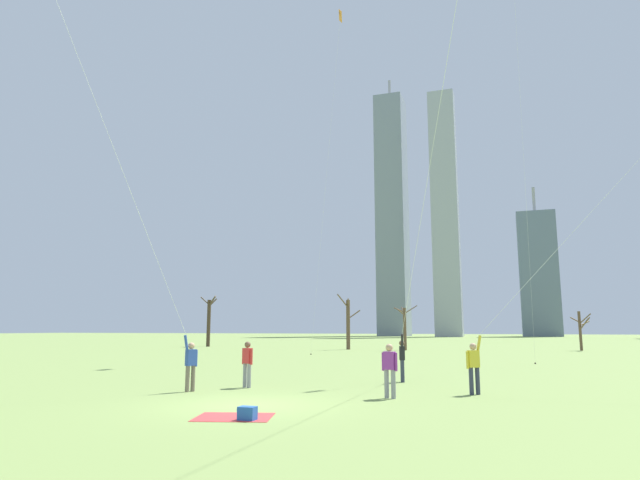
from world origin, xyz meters
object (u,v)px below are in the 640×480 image
Objects in this scene: bystander_far_off_by_trees at (247,362)px; bystander_strolling_midfield at (390,368)px; bare_tree_rightmost at (405,326)px; kite_flyer_foreground_right_purple at (132,207)px; picnic_spot at (241,415)px; distant_kite_low_near_trees_orange at (337,50)px; kite_flyer_midfield_center_white at (553,271)px; bare_tree_leftmost at (348,323)px; bare_tree_far_right_edge at (581,328)px; kite_flyer_foreground_left_yellow at (416,271)px; distant_kite_drifting_left_pink at (515,2)px; bare_tree_right_of_center at (209,321)px.

bystander_strolling_midfield is (5.47, -1.33, 0.00)m from bystander_far_off_by_trees.
bare_tree_rightmost is at bearing 91.21° from bystander_far_off_by_trees.
picnic_spot is at bearing -26.57° from kite_flyer_foreground_right_purple.
kite_flyer_midfield_center_white is at bearing -53.76° from distant_kite_low_near_trees_orange.
kite_flyer_midfield_center_white is 3.05× the size of bare_tree_rightmost.
bystander_far_off_by_trees is at bearing -79.63° from bare_tree_leftmost.
bare_tree_far_right_edge is at bearing 67.44° from kite_flyer_foreground_right_purple.
kite_flyer_foreground_left_yellow is 1.27× the size of kite_flyer_midfield_center_white.
bystander_strolling_midfield is 0.29× the size of bare_tree_leftmost.
kite_flyer_midfield_center_white is 3.55× the size of bare_tree_far_right_edge.
kite_flyer_midfield_center_white is at bearing -71.42° from bare_tree_rightmost.
distant_kite_low_near_trees_orange is (0.05, 23.28, 17.47)m from kite_flyer_foreground_right_purple.
distant_kite_drifting_left_pink is 28.95m from picnic_spot.
picnic_spot is at bearing -77.22° from bare_tree_leftmost.
bare_tree_rightmost reaches higher than bystander_far_off_by_trees.
kite_flyer_foreground_right_purple is 9.91m from bystander_strolling_midfield.
bystander_strolling_midfield is (-5.00, -3.32, -3.12)m from kite_flyer_midfield_center_white.
bare_tree_leftmost is at bearing 95.55° from kite_flyer_foreground_right_purple.
bystander_strolling_midfield is 0.28× the size of bare_tree_right_of_center.
distant_kite_low_near_trees_orange reaches higher than kite_flyer_foreground_right_purple.
bare_tree_rightmost is at bearing 82.85° from distant_kite_low_near_trees_orange.
distant_kite_low_near_trees_orange is (-8.58, 18.47, 19.46)m from kite_flyer_foreground_left_yellow.
picnic_spot is (-7.26, -19.05, -20.55)m from distant_kite_drifting_left_pink.
kite_flyer_midfield_center_white is 11.10m from bystander_far_off_by_trees.
distant_kite_low_near_trees_orange is 12.65× the size of picnic_spot.
bystander_strolling_midfield is 0.37× the size of bare_tree_rightmost.
bare_tree_leftmost is at bearing 109.99° from kite_flyer_foreground_left_yellow.
distant_kite_low_near_trees_orange reaches higher than bare_tree_leftmost.
kite_flyer_foreground_right_purple is at bearing -92.93° from bare_tree_rightmost.
bare_tree_rightmost reaches higher than bystander_strolling_midfield.
picnic_spot is 0.57× the size of bare_tree_far_right_edge.
bare_tree_rightmost reaches higher than bare_tree_far_right_edge.
bystander_strolling_midfield is at bearing -69.03° from distant_kite_low_near_trees_orange.
picnic_spot is (5.69, -2.85, -6.00)m from kite_flyer_foreground_right_purple.
bare_tree_rightmost is (-6.21, 36.67, 1.41)m from bystander_strolling_midfield.
distant_kite_drifting_left_pink is 6.38× the size of bare_tree_far_right_edge.
distant_kite_drifting_left_pink is (12.95, 16.21, 14.55)m from kite_flyer_foreground_right_purple.
bystander_strolling_midfield is at bearing 13.87° from kite_flyer_foreground_right_purple.
bystander_far_off_by_trees is at bearing -128.48° from distant_kite_drifting_left_pink.
distant_kite_drifting_left_pink reaches higher than bystander_strolling_midfield.
kite_flyer_foreground_left_yellow is at bearing 69.01° from picnic_spot.
distant_kite_drifting_left_pink is at bearing -36.88° from bare_tree_right_of_center.
bystander_strolling_midfield is 0.43× the size of bare_tree_far_right_edge.
distant_kite_low_near_trees_orange is at bearing 126.24° from kite_flyer_midfield_center_white.
bare_tree_leftmost reaches higher than picnic_spot.
bystander_far_off_by_trees is at bearing -82.35° from distant_kite_low_near_trees_orange.
kite_flyer_foreground_left_yellow is at bearing -78.91° from bare_tree_rightmost.
bystander_strolling_midfield is (8.19, 2.02, -5.19)m from kite_flyer_foreground_right_purple.
bare_tree_leftmost is (-3.78, 38.92, -3.45)m from kite_flyer_foreground_right_purple.
distant_kite_low_near_trees_orange is (-8.14, 21.26, 22.66)m from bystander_strolling_midfield.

